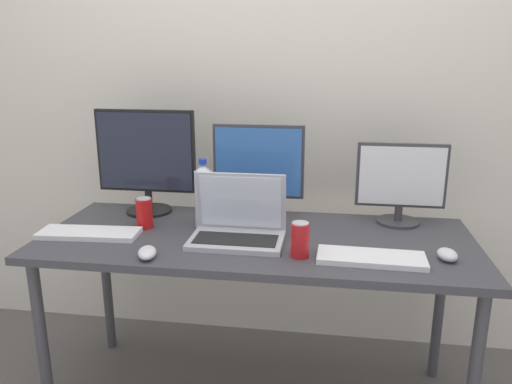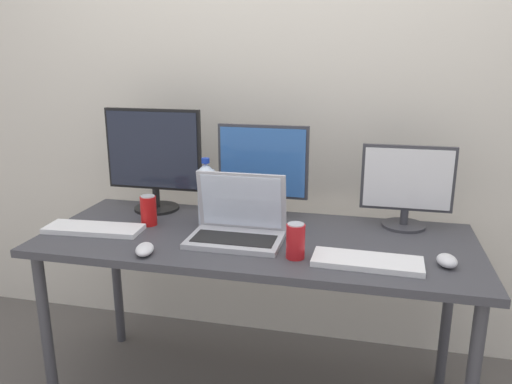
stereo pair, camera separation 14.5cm
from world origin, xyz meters
TOP-DOWN VIEW (x-y plane):
  - wall_back at (0.00, 0.59)m, footprint 7.00×0.08m
  - work_desk at (0.00, 0.00)m, footprint 1.68×0.68m
  - monitor_left at (-0.52, 0.24)m, footprint 0.44×0.20m
  - monitor_center at (-0.03, 0.24)m, footprint 0.39×0.19m
  - monitor_right at (0.57, 0.25)m, footprint 0.36×0.18m
  - laptop_silver at (-0.06, -0.04)m, footprint 0.35×0.24m
  - keyboard_main at (-0.65, -0.09)m, footprint 0.40×0.16m
  - keyboard_aux at (0.43, -0.17)m, footprint 0.37×0.15m
  - mouse_by_keyboard at (0.69, -0.13)m, footprint 0.08×0.10m
  - mouse_by_laptop at (-0.34, -0.26)m, footprint 0.09×0.12m
  - water_bottle at (-0.23, 0.08)m, footprint 0.07×0.07m
  - soda_can_near_keyboard at (-0.46, 0.03)m, footprint 0.07×0.07m
  - soda_can_by_laptop at (0.18, -0.17)m, footprint 0.07×0.07m

SIDE VIEW (x-z plane):
  - work_desk at x=0.00m, z-range 0.30..1.04m
  - keyboard_main at x=-0.65m, z-range 0.74..0.76m
  - keyboard_aux at x=0.43m, z-range 0.74..0.76m
  - mouse_by_laptop at x=-0.34m, z-range 0.74..0.78m
  - mouse_by_keyboard at x=0.69m, z-range 0.74..0.78m
  - laptop_silver at x=-0.06m, z-range 0.67..0.92m
  - soda_can_near_keyboard at x=-0.46m, z-range 0.74..0.87m
  - soda_can_by_laptop at x=0.18m, z-range 0.74..0.87m
  - water_bottle at x=-0.23m, z-range 0.73..1.01m
  - monitor_right at x=0.57m, z-range 0.75..1.09m
  - monitor_center at x=-0.03m, z-range 0.75..1.15m
  - monitor_left at x=-0.52m, z-range 0.76..1.21m
  - wall_back at x=0.00m, z-range 0.00..2.60m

